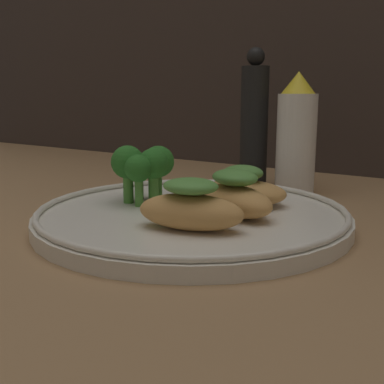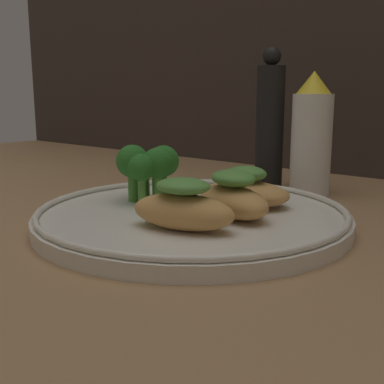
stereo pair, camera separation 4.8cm
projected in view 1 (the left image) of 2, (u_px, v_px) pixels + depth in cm
name	position (u px, v px, depth cm)	size (l,w,h in cm)	color
ground_plane	(192.00, 229.00, 48.90)	(180.00, 180.00, 1.00)	#936D47
plate	(192.00, 215.00, 48.60)	(31.43, 31.43, 2.00)	silver
grilled_meat_front	(191.00, 208.00, 41.74)	(10.36, 6.71, 4.57)	tan
grilled_meat_middle	(234.00, 196.00, 46.46)	(10.50, 7.90, 4.57)	tan
grilled_meat_back	(243.00, 190.00, 51.14)	(10.60, 8.39, 4.28)	tan
broccoli_bunch	(144.00, 166.00, 51.68)	(5.92, 6.48, 6.25)	#4C8E38
sauce_bottle	(296.00, 135.00, 63.68)	(5.21, 5.21, 15.86)	white
pepper_grinder	(254.00, 124.00, 66.89)	(3.82, 3.82, 19.17)	black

